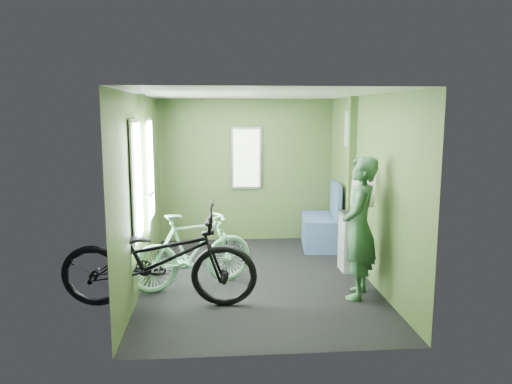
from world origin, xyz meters
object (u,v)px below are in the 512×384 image
bicycle_black (160,308)px  bicycle_mint (193,287)px  passenger (359,228)px  waste_box (350,241)px  bench_seat (322,228)px

bicycle_black → bicycle_mint: bicycle_black is taller
passenger → bicycle_mint: bearing=-80.6°
bicycle_black → bicycle_mint: bearing=-24.6°
waste_box → bicycle_mint: bearing=-166.3°
bicycle_mint → bench_seat: (1.94, 1.70, 0.30)m
bicycle_black → bench_seat: 3.25m
bicycle_black → waste_box: waste_box is taller
bicycle_black → bench_seat: bench_seat is taller
bicycle_mint → waste_box: 2.15m
bicycle_mint → waste_box: bearing=-98.8°
waste_box → bench_seat: bench_seat is taller
passenger → waste_box: bearing=-166.9°
waste_box → bench_seat: 1.21m
bench_seat → bicycle_mint: bearing=-131.9°
passenger → bench_seat: (0.05, 2.15, -0.51)m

